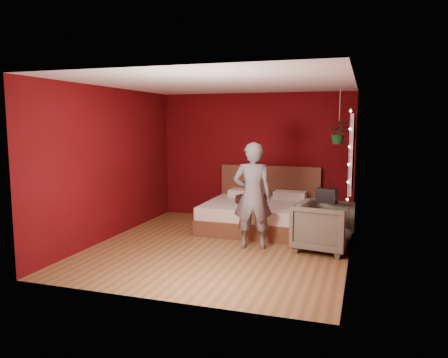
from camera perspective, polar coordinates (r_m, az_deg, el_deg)
floor at (r=7.17m, az=-0.44°, el=-8.84°), size 4.50×4.50×0.00m
room_walls at (r=6.89m, az=-0.45°, el=4.70°), size 4.04×4.54×2.62m
window at (r=7.44m, az=16.36°, el=3.22°), size 0.05×0.97×1.27m
fairy_lights at (r=6.92m, az=16.01°, el=2.94°), size 0.04×0.04×1.45m
bed at (r=8.34m, az=4.92°, el=-4.46°), size 2.04×1.74×1.12m
person at (r=6.94m, az=3.77°, el=-2.18°), size 0.69×0.53×1.70m
armchair at (r=7.04m, az=12.88°, el=-6.08°), size 0.97×0.95×0.77m
handbag at (r=6.92m, az=13.28°, el=-2.12°), size 0.34×0.23×0.22m
throw_pillow at (r=8.16m, az=3.58°, el=-2.60°), size 0.53×0.53×0.15m
hanging_plant at (r=7.99m, az=14.78°, el=5.87°), size 0.42×0.39×0.98m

